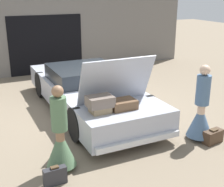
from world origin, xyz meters
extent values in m
plane|color=#7F705B|center=(0.00, 0.00, 0.00)|extent=(40.00, 40.00, 0.00)
cube|color=slate|center=(0.00, 4.37, 1.40)|extent=(12.00, 0.12, 2.80)
cube|color=black|center=(0.00, 4.30, 1.10)|extent=(2.80, 0.02, 2.20)
cube|color=#B2B7C6|center=(0.00, 0.00, 0.46)|extent=(1.96, 5.30, 0.57)
cube|color=#1E2328|center=(0.00, 0.32, 0.94)|extent=(1.73, 1.70, 0.38)
cylinder|color=black|center=(-0.91, 1.64, 0.38)|extent=(0.18, 0.76, 0.76)
cylinder|color=black|center=(0.91, 1.64, 0.38)|extent=(0.18, 0.76, 0.76)
cylinder|color=black|center=(-0.91, -1.59, 0.38)|extent=(0.18, 0.76, 0.76)
cylinder|color=black|center=(0.91, -1.59, 0.38)|extent=(0.18, 0.76, 0.76)
cube|color=silver|center=(0.00, -2.69, 0.28)|extent=(1.86, 0.10, 0.12)
cube|color=#B2B7C6|center=(0.00, -1.68, 1.26)|extent=(1.67, 0.47, 1.03)
cube|color=#9E8460|center=(-0.54, -2.03, 0.82)|extent=(0.39, 0.33, 0.13)
cube|color=brown|center=(-0.03, -2.03, 0.84)|extent=(0.55, 0.40, 0.19)
cube|color=#75665B|center=(-0.54, -2.03, 0.99)|extent=(0.52, 0.38, 0.21)
cylinder|color=#997051|center=(-1.52, -2.52, 0.38)|extent=(0.16, 0.16, 0.77)
cone|color=#567A56|center=(-1.52, -2.52, 0.42)|extent=(0.54, 0.54, 0.69)
cylinder|color=#567A56|center=(-1.52, -2.52, 1.07)|extent=(0.29, 0.29, 0.61)
sphere|color=#997051|center=(-1.52, -2.52, 1.48)|extent=(0.21, 0.21, 0.21)
cylinder|color=beige|center=(1.52, -2.66, 0.40)|extent=(0.16, 0.16, 0.80)
cone|color=slate|center=(1.52, -2.66, 0.44)|extent=(0.56, 0.56, 0.72)
cylinder|color=slate|center=(1.52, -2.66, 1.12)|extent=(0.29, 0.29, 0.64)
sphere|color=beige|center=(1.52, -2.66, 1.55)|extent=(0.22, 0.22, 0.22)
cube|color=#2D2D33|center=(-1.76, -2.94, 0.15)|extent=(0.40, 0.15, 0.30)
cube|color=#4C3823|center=(-1.76, -2.94, 0.32)|extent=(0.14, 0.08, 0.02)
cube|color=#473323|center=(1.67, -2.94, 0.14)|extent=(0.48, 0.27, 0.28)
cube|color=#4C3823|center=(1.67, -2.94, 0.30)|extent=(0.17, 0.14, 0.02)
camera|label=1|loc=(-2.84, -7.40, 3.12)|focal=50.00mm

